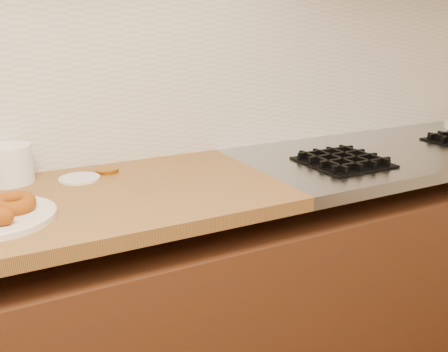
{
  "coord_description": "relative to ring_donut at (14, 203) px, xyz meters",
  "views": [
    {
      "loc": [
        -0.28,
        0.42,
        1.34
      ],
      "look_at": [
        0.33,
        1.58,
        0.93
      ],
      "focal_mm": 38.0,
      "sensor_mm": 36.0,
      "label": 1
    }
  ],
  "objects": [
    {
      "name": "plastic_tub",
      "position": [
        0.01,
        0.29,
        0.02
      ],
      "size": [
        0.14,
        0.14,
        0.11
      ],
      "primitive_type": "cylinder",
      "rotation": [
        0.0,
        0.0,
        0.04
      ],
      "color": "white",
      "rests_on": "butcher_block"
    },
    {
      "name": "backsplash",
      "position": [
        0.23,
        0.37,
        0.27
      ],
      "size": [
        3.6,
        0.02,
        0.6
      ],
      "primitive_type": "cube",
      "color": "beige",
      "rests_on": "wall_back"
    },
    {
      "name": "ring_donut",
      "position": [
        0.0,
        0.0,
        0.0
      ],
      "size": [
        0.12,
        0.12,
        0.05
      ],
      "primitive_type": "torus",
      "rotation": [
        0.1,
        0.0,
        0.15
      ],
      "color": "#944006",
      "rests_on": "donut_plate"
    },
    {
      "name": "brass_jar_lid",
      "position": [
        0.29,
        0.26,
        -0.03
      ],
      "size": [
        0.07,
        0.07,
        0.01
      ],
      "primitive_type": "cylinder",
      "rotation": [
        0.0,
        0.0,
        0.0
      ],
      "color": "#AD7220",
      "rests_on": "butcher_block"
    },
    {
      "name": "base_cabinet",
      "position": [
        0.23,
        0.08,
        -0.55
      ],
      "size": [
        3.6,
        0.6,
        0.77
      ],
      "primitive_type": "cube",
      "color": "#4A2511",
      "rests_on": "floor"
    },
    {
      "name": "burner_grates",
      "position": [
        1.36,
        -0.0,
        -0.02
      ],
      "size": [
        0.91,
        0.26,
        0.03
      ],
      "color": "black",
      "rests_on": "stovetop"
    },
    {
      "name": "wall_back",
      "position": [
        0.23,
        0.39,
        0.42
      ],
      "size": [
        4.0,
        0.02,
        2.7
      ],
      "primitive_type": "cube",
      "color": "#C0B293",
      "rests_on": "ground"
    },
    {
      "name": "tub_lid",
      "position": [
        0.2,
        0.22,
        -0.03
      ],
      "size": [
        0.14,
        0.14,
        0.01
      ],
      "primitive_type": "cylinder",
      "rotation": [
        0.0,
        0.0,
        -0.12
      ],
      "color": "silver",
      "rests_on": "butcher_block"
    },
    {
      "name": "stovetop",
      "position": [
        1.38,
        0.08,
        -0.05
      ],
      "size": [
        1.3,
        0.62,
        0.04
      ],
      "primitive_type": "cube",
      "color": "#9EA0A5",
      "rests_on": "base_cabinet"
    }
  ]
}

